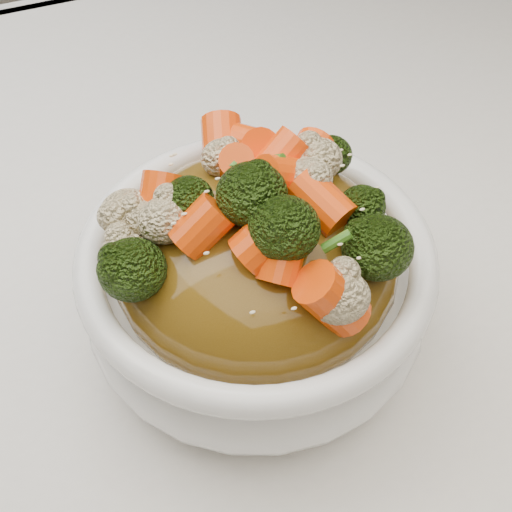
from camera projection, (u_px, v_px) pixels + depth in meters
name	position (u px, v px, depth m)	size (l,w,h in m)	color
tablecloth	(192.00, 315.00, 0.47)	(1.20, 0.80, 0.04)	white
bowl	(256.00, 290.00, 0.41)	(0.20, 0.20, 0.08)	white
sauce_base	(256.00, 259.00, 0.39)	(0.16, 0.16, 0.09)	brown
carrots	(256.00, 184.00, 0.35)	(0.16, 0.16, 0.05)	#FF4B08
broccoli	(256.00, 185.00, 0.35)	(0.16, 0.16, 0.04)	black
cauliflower	(256.00, 188.00, 0.35)	(0.16, 0.16, 0.03)	beige
scallions	(256.00, 182.00, 0.35)	(0.12, 0.12, 0.02)	#35721A
sesame_seeds	(256.00, 182.00, 0.35)	(0.14, 0.14, 0.01)	beige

